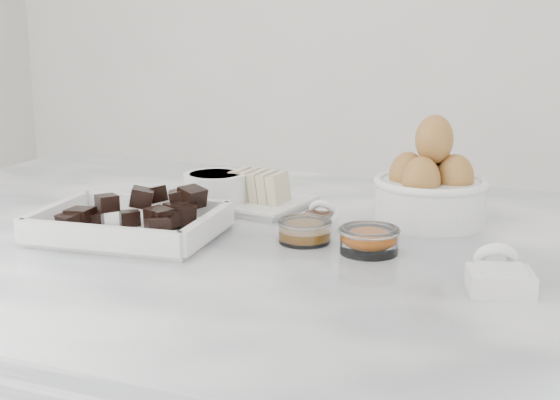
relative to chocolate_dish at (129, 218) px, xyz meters
The scene contains 9 objects.
marble_slab 0.16m from the chocolate_dish, 24.79° to the left, with size 1.20×0.80×0.04m, color white.
chocolate_dish is the anchor object (origin of this frame).
butter_plate 0.21m from the chocolate_dish, 65.32° to the left, with size 0.15×0.15×0.05m.
sugar_ramekin 0.16m from the chocolate_dish, 76.59° to the left, with size 0.09×0.09×0.05m.
egg_bowl 0.39m from the chocolate_dish, 32.10° to the left, with size 0.15×0.15×0.14m.
honey_bowl 0.22m from the chocolate_dish, 15.73° to the left, with size 0.07×0.07×0.03m.
zest_bowl 0.30m from the chocolate_dish, ahead, with size 0.07×0.07×0.03m.
vanilla_spoon 0.24m from the chocolate_dish, 31.99° to the left, with size 0.05×0.06×0.04m.
salt_spoon 0.45m from the chocolate_dish, ahead, with size 0.07×0.09×0.05m.
Camera 1 is at (0.38, -0.85, 1.20)m, focal length 50.00 mm.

